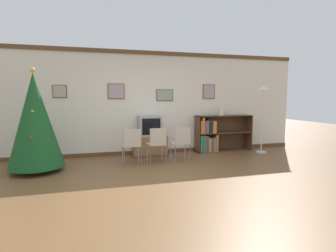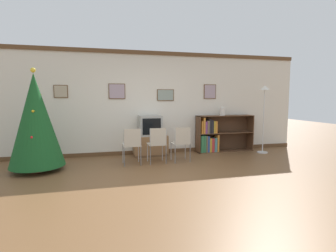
{
  "view_description": "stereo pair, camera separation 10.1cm",
  "coord_description": "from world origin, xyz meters",
  "px_view_note": "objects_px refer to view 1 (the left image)",
  "views": [
    {
      "loc": [
        -1.18,
        -4.26,
        1.48
      ],
      "look_at": [
        0.38,
        1.4,
        0.86
      ],
      "focal_mm": 28.0,
      "sensor_mm": 36.0,
      "label": 1
    },
    {
      "loc": [
        -1.08,
        -4.28,
        1.48
      ],
      "look_at": [
        0.38,
        1.4,
        0.86
      ],
      "focal_mm": 28.0,
      "sensor_mm": 36.0,
      "label": 2
    }
  ],
  "objects_px": {
    "standing_lamp": "(263,101)",
    "television": "(150,126)",
    "folding_chair_right": "(181,142)",
    "tv_console": "(150,146)",
    "folding_chair_center": "(157,143)",
    "bookshelf": "(214,135)",
    "christmas_tree": "(35,121)",
    "folding_chair_left": "(132,144)",
    "vase": "(221,111)"
  },
  "relations": [
    {
      "from": "standing_lamp",
      "to": "television",
      "type": "bearing_deg",
      "value": 171.97
    },
    {
      "from": "folding_chair_right",
      "to": "tv_console",
      "type": "bearing_deg",
      "value": 123.43
    },
    {
      "from": "tv_console",
      "to": "folding_chair_center",
      "type": "xyz_separation_m",
      "value": [
        0.0,
        -0.87,
        0.21
      ]
    },
    {
      "from": "bookshelf",
      "to": "standing_lamp",
      "type": "xyz_separation_m",
      "value": [
        1.2,
        -0.48,
        0.93
      ]
    },
    {
      "from": "christmas_tree",
      "to": "folding_chair_left",
      "type": "relative_size",
      "value": 2.54
    },
    {
      "from": "folding_chair_right",
      "to": "standing_lamp",
      "type": "relative_size",
      "value": 0.45
    },
    {
      "from": "standing_lamp",
      "to": "christmas_tree",
      "type": "bearing_deg",
      "value": -175.8
    },
    {
      "from": "television",
      "to": "vase",
      "type": "bearing_deg",
      "value": 1.47
    },
    {
      "from": "folding_chair_center",
      "to": "vase",
      "type": "distance_m",
      "value": 2.33
    },
    {
      "from": "christmas_tree",
      "to": "tv_console",
      "type": "relative_size",
      "value": 2.4
    },
    {
      "from": "folding_chair_right",
      "to": "vase",
      "type": "relative_size",
      "value": 3.58
    },
    {
      "from": "christmas_tree",
      "to": "folding_chair_center",
      "type": "height_order",
      "value": "christmas_tree"
    },
    {
      "from": "vase",
      "to": "television",
      "type": "bearing_deg",
      "value": -178.53
    },
    {
      "from": "television",
      "to": "folding_chair_center",
      "type": "distance_m",
      "value": 0.92
    },
    {
      "from": "television",
      "to": "folding_chair_right",
      "type": "bearing_deg",
      "value": -56.49
    },
    {
      "from": "christmas_tree",
      "to": "folding_chair_left",
      "type": "bearing_deg",
      "value": -1.03
    },
    {
      "from": "standing_lamp",
      "to": "vase",
      "type": "bearing_deg",
      "value": 153.99
    },
    {
      "from": "tv_console",
      "to": "folding_chair_right",
      "type": "height_order",
      "value": "folding_chair_right"
    },
    {
      "from": "christmas_tree",
      "to": "tv_console",
      "type": "distance_m",
      "value": 2.74
    },
    {
      "from": "christmas_tree",
      "to": "folding_chair_right",
      "type": "xyz_separation_m",
      "value": [
        3.07,
        -0.03,
        -0.56
      ]
    },
    {
      "from": "television",
      "to": "tv_console",
      "type": "bearing_deg",
      "value": 90.0
    },
    {
      "from": "christmas_tree",
      "to": "folding_chair_left",
      "type": "height_order",
      "value": "christmas_tree"
    },
    {
      "from": "bookshelf",
      "to": "vase",
      "type": "xyz_separation_m",
      "value": [
        0.22,
        0.0,
        0.66
      ]
    },
    {
      "from": "vase",
      "to": "folding_chair_left",
      "type": "bearing_deg",
      "value": -160.65
    },
    {
      "from": "bookshelf",
      "to": "folding_chair_right",
      "type": "bearing_deg",
      "value": -143.74
    },
    {
      "from": "folding_chair_left",
      "to": "folding_chair_right",
      "type": "xyz_separation_m",
      "value": [
        1.15,
        0.0,
        0.0
      ]
    },
    {
      "from": "folding_chair_left",
      "to": "folding_chair_right",
      "type": "relative_size",
      "value": 1.0
    },
    {
      "from": "christmas_tree",
      "to": "folding_chair_center",
      "type": "relative_size",
      "value": 2.54
    },
    {
      "from": "standing_lamp",
      "to": "folding_chair_right",
      "type": "bearing_deg",
      "value": -169.82
    },
    {
      "from": "folding_chair_center",
      "to": "bookshelf",
      "type": "height_order",
      "value": "bookshelf"
    },
    {
      "from": "television",
      "to": "vase",
      "type": "height_order",
      "value": "vase"
    },
    {
      "from": "folding_chair_left",
      "to": "bookshelf",
      "type": "distance_m",
      "value": 2.57
    },
    {
      "from": "television",
      "to": "standing_lamp",
      "type": "relative_size",
      "value": 0.31
    },
    {
      "from": "folding_chair_right",
      "to": "bookshelf",
      "type": "distance_m",
      "value": 1.55
    },
    {
      "from": "television",
      "to": "standing_lamp",
      "type": "xyz_separation_m",
      "value": [
        3.02,
        -0.43,
        0.61
      ]
    },
    {
      "from": "folding_chair_center",
      "to": "vase",
      "type": "relative_size",
      "value": 3.58
    },
    {
      "from": "folding_chair_left",
      "to": "folding_chair_center",
      "type": "xyz_separation_m",
      "value": [
        0.57,
        0.0,
        0.0
      ]
    },
    {
      "from": "tv_console",
      "to": "bookshelf",
      "type": "relative_size",
      "value": 0.54
    },
    {
      "from": "television",
      "to": "folding_chair_left",
      "type": "height_order",
      "value": "television"
    },
    {
      "from": "christmas_tree",
      "to": "vase",
      "type": "bearing_deg",
      "value": 11.01
    },
    {
      "from": "folding_chair_center",
      "to": "christmas_tree",
      "type": "bearing_deg",
      "value": 179.2
    },
    {
      "from": "christmas_tree",
      "to": "television",
      "type": "relative_size",
      "value": 3.68
    },
    {
      "from": "tv_console",
      "to": "bookshelf",
      "type": "xyz_separation_m",
      "value": [
        1.82,
        0.05,
        0.21
      ]
    },
    {
      "from": "television",
      "to": "vase",
      "type": "distance_m",
      "value": 2.07
    },
    {
      "from": "folding_chair_right",
      "to": "vase",
      "type": "bearing_deg",
      "value": 32.03
    },
    {
      "from": "christmas_tree",
      "to": "folding_chair_right",
      "type": "relative_size",
      "value": 2.54
    },
    {
      "from": "bookshelf",
      "to": "christmas_tree",
      "type": "bearing_deg",
      "value": -168.46
    },
    {
      "from": "christmas_tree",
      "to": "bookshelf",
      "type": "bearing_deg",
      "value": 11.54
    },
    {
      "from": "television",
      "to": "folding_chair_center",
      "type": "height_order",
      "value": "television"
    },
    {
      "from": "bookshelf",
      "to": "standing_lamp",
      "type": "height_order",
      "value": "standing_lamp"
    }
  ]
}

